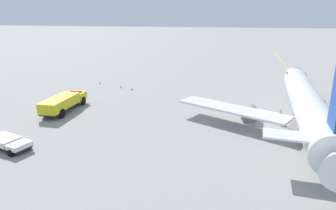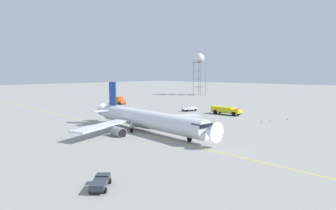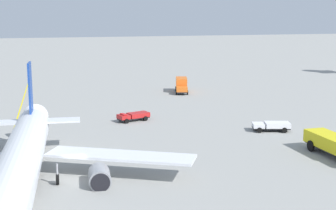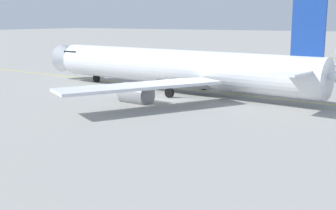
# 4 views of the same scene
# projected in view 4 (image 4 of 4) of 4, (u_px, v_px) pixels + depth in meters

# --- Properties ---
(ground_plane) EXTENTS (600.00, 600.00, 0.00)m
(ground_plane) POSITION_uv_depth(u_px,v_px,m) (169.00, 101.00, 46.17)
(ground_plane) COLOR gray
(airliner_main) EXTENTS (36.36, 41.55, 11.56)m
(airliner_main) POSITION_uv_depth(u_px,v_px,m) (179.00, 69.00, 51.10)
(airliner_main) COLOR white
(airliner_main) RESTS_ON ground_plane
(baggage_truck_truck) EXTENTS (4.30, 4.22, 1.22)m
(baggage_truck_truck) POSITION_uv_depth(u_px,v_px,m) (158.00, 60.00, 84.81)
(baggage_truck_truck) COLOR #232326
(baggage_truck_truck) RESTS_ON ground_plane
(taxiway_centreline) EXTENTS (8.81, 189.51, 0.01)m
(taxiway_centreline) POSITION_uv_depth(u_px,v_px,m) (215.00, 92.00, 51.81)
(taxiway_centreline) COLOR yellow
(taxiway_centreline) RESTS_ON ground_plane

